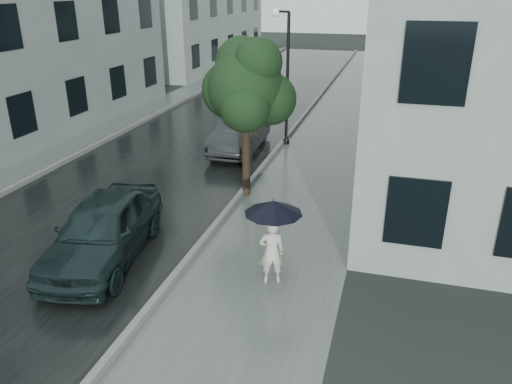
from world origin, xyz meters
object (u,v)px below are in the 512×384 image
(pedestrian, at_px, (272,252))
(street_tree, at_px, (246,86))
(car_near, at_px, (103,229))
(car_far, at_px, (240,132))
(lamp_post, at_px, (284,69))

(pedestrian, bearing_deg, street_tree, -88.15)
(pedestrian, distance_m, car_near, 3.98)
(pedestrian, xyz_separation_m, car_far, (-3.46, 8.71, -0.02))
(street_tree, bearing_deg, pedestrian, -67.19)
(street_tree, distance_m, car_far, 5.11)
(pedestrian, distance_m, street_tree, 5.58)
(pedestrian, xyz_separation_m, lamp_post, (-2.07, 10.02, 2.20))
(pedestrian, relative_size, lamp_post, 0.28)
(car_near, relative_size, car_far, 1.01)
(car_near, bearing_deg, car_far, 77.74)
(pedestrian, relative_size, street_tree, 0.31)
(street_tree, relative_size, car_near, 1.07)
(lamp_post, height_order, car_near, lamp_post)
(street_tree, xyz_separation_m, lamp_post, (-0.15, 5.44, -0.35))
(street_tree, relative_size, car_far, 1.09)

